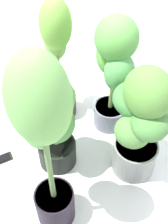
{
  "coord_description": "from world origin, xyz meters",
  "views": [
    {
      "loc": [
        0.94,
        -0.43,
        1.54
      ],
      "look_at": [
        0.07,
        0.26,
        0.37
      ],
      "focal_mm": 46.09,
      "sensor_mm": 36.0,
      "label": 1
    }
  ],
  "objects_px": {
    "potted_plant_back_right": "(140,123)",
    "cell_phone": "(1,159)",
    "potted_plant_front_right": "(44,139)",
    "potted_plant_back_left": "(58,57)",
    "potted_plant_center": "(54,120)",
    "potted_plant_back_center": "(114,67)"
  },
  "relations": [
    {
      "from": "potted_plant_back_left",
      "to": "potted_plant_back_right",
      "type": "bearing_deg",
      "value": 4.83
    },
    {
      "from": "potted_plant_front_right",
      "to": "potted_plant_back_right",
      "type": "distance_m",
      "value": 0.59
    },
    {
      "from": "potted_plant_center",
      "to": "cell_phone",
      "type": "bearing_deg",
      "value": -128.97
    },
    {
      "from": "potted_plant_back_left",
      "to": "cell_phone",
      "type": "relative_size",
      "value": 5.61
    },
    {
      "from": "cell_phone",
      "to": "potted_plant_back_left",
      "type": "bearing_deg",
      "value": 112.8
    },
    {
      "from": "potted_plant_back_right",
      "to": "cell_phone",
      "type": "distance_m",
      "value": 0.92
    },
    {
      "from": "potted_plant_front_right",
      "to": "potted_plant_back_left",
      "type": "xyz_separation_m",
      "value": [
        -0.61,
        0.48,
        -0.17
      ]
    },
    {
      "from": "potted_plant_front_right",
      "to": "potted_plant_back_right",
      "type": "bearing_deg",
      "value": 84.53
    },
    {
      "from": "cell_phone",
      "to": "potted_plant_back_center",
      "type": "bearing_deg",
      "value": 86.75
    },
    {
      "from": "potted_plant_center",
      "to": "potted_plant_back_right",
      "type": "distance_m",
      "value": 0.46
    },
    {
      "from": "potted_plant_front_right",
      "to": "cell_phone",
      "type": "relative_size",
      "value": 6.93
    },
    {
      "from": "potted_plant_center",
      "to": "potted_plant_back_right",
      "type": "relative_size",
      "value": 0.87
    },
    {
      "from": "potted_plant_back_left",
      "to": "potted_plant_back_right",
      "type": "height_order",
      "value": "potted_plant_back_left"
    },
    {
      "from": "potted_plant_center",
      "to": "potted_plant_back_left",
      "type": "height_order",
      "value": "potted_plant_back_left"
    },
    {
      "from": "potted_plant_back_left",
      "to": "cell_phone",
      "type": "bearing_deg",
      "value": -78.38
    },
    {
      "from": "potted_plant_front_right",
      "to": "potted_plant_back_left",
      "type": "distance_m",
      "value": 0.79
    },
    {
      "from": "potted_plant_back_center",
      "to": "potted_plant_back_right",
      "type": "distance_m",
      "value": 0.39
    },
    {
      "from": "potted_plant_center",
      "to": "potted_plant_back_left",
      "type": "relative_size",
      "value": 0.76
    },
    {
      "from": "potted_plant_back_center",
      "to": "potted_plant_center",
      "type": "relative_size",
      "value": 1.24
    },
    {
      "from": "potted_plant_center",
      "to": "potted_plant_front_right",
      "type": "height_order",
      "value": "potted_plant_front_right"
    },
    {
      "from": "potted_plant_back_center",
      "to": "potted_plant_center",
      "type": "xyz_separation_m",
      "value": [
        0.04,
        -0.46,
        -0.12
      ]
    },
    {
      "from": "potted_plant_center",
      "to": "potted_plant_back_left",
      "type": "bearing_deg",
      "value": 141.64
    }
  ]
}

